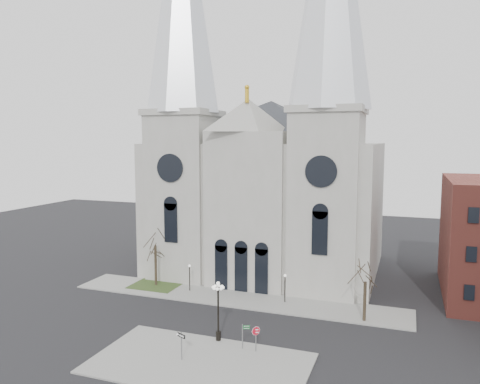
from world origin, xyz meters
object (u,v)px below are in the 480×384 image
(globe_lamp, at_px, (218,304))
(one_way_sign, at_px, (181,341))
(street_name_sign, at_px, (243,334))
(stop_sign, at_px, (256,333))

(globe_lamp, bearing_deg, one_way_sign, -107.39)
(globe_lamp, height_order, street_name_sign, globe_lamp)
(one_way_sign, distance_m, street_name_sign, 5.61)
(globe_lamp, xyz_separation_m, street_name_sign, (2.75, -0.83, -2.18))
(one_way_sign, height_order, street_name_sign, one_way_sign)
(one_way_sign, bearing_deg, street_name_sign, 66.44)
(globe_lamp, xyz_separation_m, one_way_sign, (-1.43, -4.57, -1.90))
(globe_lamp, distance_m, one_way_sign, 5.15)
(one_way_sign, xyz_separation_m, street_name_sign, (4.18, 3.74, -0.29))
(stop_sign, height_order, street_name_sign, stop_sign)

